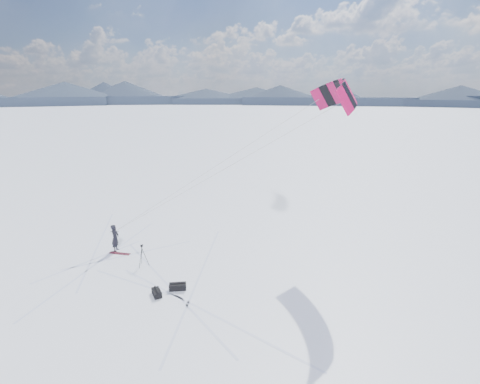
% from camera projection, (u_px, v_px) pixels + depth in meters
% --- Properties ---
extents(ground, '(1800.00, 1800.00, 0.00)m').
position_uv_depth(ground, '(117.00, 277.00, 19.82)').
color(ground, white).
extents(horizon_hills, '(704.84, 706.81, 9.59)m').
position_uv_depth(horizon_hills, '(110.00, 209.00, 18.70)').
color(horizon_hills, '#16222F').
rests_on(horizon_hills, ground).
extents(snow_tracks, '(17.62, 14.39, 0.01)m').
position_uv_depth(snow_tracks, '(104.00, 282.00, 19.29)').
color(snow_tracks, silver).
rests_on(snow_tracks, ground).
extents(snowkiter, '(0.54, 0.73, 1.83)m').
position_uv_depth(snowkiter, '(117.00, 251.00, 23.12)').
color(snowkiter, black).
rests_on(snowkiter, ground).
extents(snowboard, '(1.43, 0.28, 0.04)m').
position_uv_depth(snowboard, '(120.00, 253.00, 22.68)').
color(snowboard, maroon).
rests_on(snowboard, ground).
extents(tripod, '(0.64, 0.63, 1.38)m').
position_uv_depth(tripod, '(142.00, 252.00, 20.85)').
color(tripod, black).
rests_on(tripod, ground).
extents(gear_bag_a, '(0.98, 0.69, 0.40)m').
position_uv_depth(gear_bag_a, '(178.00, 286.00, 18.50)').
color(gear_bag_a, black).
rests_on(gear_bag_a, ground).
extents(gear_bag_b, '(0.79, 0.86, 0.36)m').
position_uv_depth(gear_bag_b, '(157.00, 293.00, 17.96)').
color(gear_bag_b, black).
rests_on(gear_bag_b, ground).
extents(power_kite, '(14.98, 6.24, 9.59)m').
position_uv_depth(power_kite, '(338.00, 95.00, 20.56)').
color(power_kite, '#B80D4A').
rests_on(power_kite, ground).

